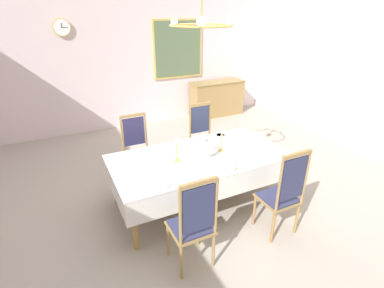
{
  "coord_description": "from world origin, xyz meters",
  "views": [
    {
      "loc": [
        -1.66,
        -3.12,
        2.58
      ],
      "look_at": [
        -0.11,
        0.04,
        0.95
      ],
      "focal_mm": 27.13,
      "sensor_mm": 36.0,
      "label": 1
    }
  ],
  "objects_px": {
    "chair_south_b": "(283,193)",
    "framed_painting": "(178,49)",
    "bowl_near_left": "(228,168)",
    "spoon_secondary": "(225,135)",
    "spoon_primary": "(235,166)",
    "mounted_clock": "(62,27)",
    "bowl_near_right": "(220,136)",
    "chandelier": "(201,25)",
    "bowl_far_left": "(280,154)",
    "bowl_far_right": "(161,185)",
    "chair_north_b": "(203,135)",
    "chair_south_a": "(193,223)",
    "chair_north_a": "(137,148)",
    "dining_table": "(200,161)",
    "soup_tureen": "(207,147)",
    "candlestick_west": "(177,151)",
    "candlestick_east": "(221,142)",
    "sideboard": "(217,99)"
  },
  "relations": [
    {
      "from": "chair_south_b",
      "to": "framed_painting",
      "type": "bearing_deg",
      "value": 82.04
    },
    {
      "from": "bowl_near_left",
      "to": "spoon_secondary",
      "type": "bearing_deg",
      "value": 59.97
    },
    {
      "from": "spoon_primary",
      "to": "mounted_clock",
      "type": "distance_m",
      "value": 4.52
    },
    {
      "from": "bowl_near_right",
      "to": "chandelier",
      "type": "relative_size",
      "value": 0.21
    },
    {
      "from": "mounted_clock",
      "to": "spoon_primary",
      "type": "bearing_deg",
      "value": -68.98
    },
    {
      "from": "bowl_far_left",
      "to": "bowl_far_right",
      "type": "bearing_deg",
      "value": -179.35
    },
    {
      "from": "bowl_far_right",
      "to": "spoon_secondary",
      "type": "relative_size",
      "value": 1.05
    },
    {
      "from": "chair_north_b",
      "to": "mounted_clock",
      "type": "bearing_deg",
      "value": -53.37
    },
    {
      "from": "spoon_primary",
      "to": "framed_painting",
      "type": "bearing_deg",
      "value": 69.85
    },
    {
      "from": "chair_south_a",
      "to": "mounted_clock",
      "type": "height_order",
      "value": "mounted_clock"
    },
    {
      "from": "mounted_clock",
      "to": "chandelier",
      "type": "height_order",
      "value": "chandelier"
    },
    {
      "from": "chair_south_a",
      "to": "chair_north_a",
      "type": "bearing_deg",
      "value": 90.0
    },
    {
      "from": "bowl_near_left",
      "to": "dining_table",
      "type": "bearing_deg",
      "value": 106.15
    },
    {
      "from": "chair_south_a",
      "to": "bowl_near_left",
      "type": "relative_size",
      "value": 5.9
    },
    {
      "from": "bowl_far_left",
      "to": "framed_painting",
      "type": "height_order",
      "value": "framed_painting"
    },
    {
      "from": "soup_tureen",
      "to": "spoon_primary",
      "type": "relative_size",
      "value": 1.62
    },
    {
      "from": "candlestick_west",
      "to": "spoon_secondary",
      "type": "relative_size",
      "value": 2.02
    },
    {
      "from": "chair_south_a",
      "to": "chair_south_b",
      "type": "bearing_deg",
      "value": -0.08
    },
    {
      "from": "dining_table",
      "to": "bowl_near_right",
      "type": "bearing_deg",
      "value": 36.65
    },
    {
      "from": "chair_south_a",
      "to": "spoon_secondary",
      "type": "distance_m",
      "value": 1.98
    },
    {
      "from": "chair_south_b",
      "to": "bowl_far_left",
      "type": "height_order",
      "value": "chair_south_b"
    },
    {
      "from": "bowl_far_left",
      "to": "mounted_clock",
      "type": "distance_m",
      "value": 4.81
    },
    {
      "from": "bowl_near_right",
      "to": "bowl_far_right",
      "type": "distance_m",
      "value": 1.64
    },
    {
      "from": "chair_north_a",
      "to": "candlestick_east",
      "type": "height_order",
      "value": "candlestick_east"
    },
    {
      "from": "framed_painting",
      "to": "soup_tureen",
      "type": "bearing_deg",
      "value": -107.7
    },
    {
      "from": "chair_south_a",
      "to": "sideboard",
      "type": "height_order",
      "value": "chair_south_a"
    },
    {
      "from": "chair_north_b",
      "to": "chandelier",
      "type": "relative_size",
      "value": 1.51
    },
    {
      "from": "chair_north_a",
      "to": "chair_north_b",
      "type": "xyz_separation_m",
      "value": [
        1.2,
        0.0,
        0.01
      ]
    },
    {
      "from": "spoon_secondary",
      "to": "chandelier",
      "type": "relative_size",
      "value": 0.24
    },
    {
      "from": "mounted_clock",
      "to": "chair_north_a",
      "type": "bearing_deg",
      "value": -75.24
    },
    {
      "from": "bowl_far_right",
      "to": "candlestick_east",
      "type": "bearing_deg",
      "value": 24.08
    },
    {
      "from": "bowl_near_left",
      "to": "framed_painting",
      "type": "height_order",
      "value": "framed_painting"
    },
    {
      "from": "chandelier",
      "to": "spoon_primary",
      "type": "bearing_deg",
      "value": -60.18
    },
    {
      "from": "chair_north_b",
      "to": "bowl_near_left",
      "type": "height_order",
      "value": "chair_north_b"
    },
    {
      "from": "dining_table",
      "to": "framed_painting",
      "type": "relative_size",
      "value": 1.78
    },
    {
      "from": "chair_north_b",
      "to": "bowl_far_left",
      "type": "height_order",
      "value": "chair_north_b"
    },
    {
      "from": "chair_south_a",
      "to": "chair_north_a",
      "type": "xyz_separation_m",
      "value": [
        -0.0,
        2.02,
        -0.02
      ]
    },
    {
      "from": "candlestick_west",
      "to": "sideboard",
      "type": "bearing_deg",
      "value": 51.94
    },
    {
      "from": "soup_tureen",
      "to": "bowl_near_right",
      "type": "bearing_deg",
      "value": 42.24
    },
    {
      "from": "candlestick_west",
      "to": "spoon_primary",
      "type": "distance_m",
      "value": 0.78
    },
    {
      "from": "candlestick_west",
      "to": "bowl_near_right",
      "type": "relative_size",
      "value": 2.31
    },
    {
      "from": "bowl_far_left",
      "to": "dining_table",
      "type": "bearing_deg",
      "value": 154.82
    },
    {
      "from": "dining_table",
      "to": "candlestick_west",
      "type": "distance_m",
      "value": 0.4
    },
    {
      "from": "bowl_far_left",
      "to": "candlestick_east",
      "type": "bearing_deg",
      "value": 144.44
    },
    {
      "from": "spoon_secondary",
      "to": "chair_south_a",
      "type": "bearing_deg",
      "value": -141.43
    },
    {
      "from": "chair_south_a",
      "to": "candlestick_west",
      "type": "distance_m",
      "value": 1.09
    },
    {
      "from": "dining_table",
      "to": "chair_north_b",
      "type": "height_order",
      "value": "chair_north_b"
    },
    {
      "from": "chair_north_a",
      "to": "spoon_secondary",
      "type": "relative_size",
      "value": 6.25
    },
    {
      "from": "bowl_near_right",
      "to": "mounted_clock",
      "type": "bearing_deg",
      "value": 121.26
    },
    {
      "from": "bowl_near_left",
      "to": "chandelier",
      "type": "bearing_deg",
      "value": 106.15
    }
  ]
}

